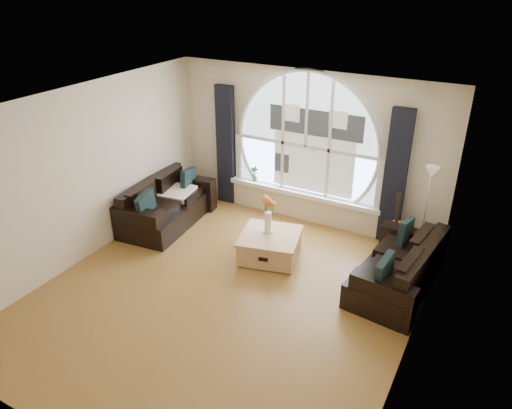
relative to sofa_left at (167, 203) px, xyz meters
name	(u,v)px	position (x,y,z in m)	size (l,w,h in m)	color
ground	(226,295)	(2.04, -1.32, -0.40)	(5.00, 5.50, 0.01)	brown
ceiling	(219,109)	(2.04, -1.32, 2.30)	(5.00, 5.50, 0.01)	silver
wall_back	(307,148)	(2.04, 1.43, 0.95)	(5.00, 0.01, 2.70)	beige
wall_front	(51,340)	(2.04, -4.07, 0.95)	(5.00, 0.01, 2.70)	beige
wall_left	(84,175)	(-0.46, -1.32, 0.95)	(0.01, 5.50, 2.70)	beige
wall_right	(419,262)	(4.54, -1.32, 0.95)	(0.01, 5.50, 2.70)	beige
attic_slope	(404,171)	(4.24, -1.32, 1.95)	(0.92, 5.50, 0.72)	silver
arched_window	(307,133)	(2.04, 1.40, 1.23)	(2.60, 0.06, 2.15)	silver
window_sill	(302,193)	(2.04, 1.33, 0.11)	(2.90, 0.22, 0.08)	white
window_frame	(306,134)	(2.04, 1.37, 1.23)	(2.76, 0.08, 2.15)	white
neighbor_house	(314,142)	(2.19, 1.38, 1.10)	(1.70, 0.02, 1.50)	silver
curtain_left	(226,146)	(0.44, 1.31, 0.75)	(0.35, 0.12, 2.30)	black
curtain_right	(395,178)	(3.64, 1.31, 0.75)	(0.35, 0.12, 2.30)	black
sofa_left	(167,203)	(0.00, 0.00, 0.00)	(0.90, 1.80, 0.80)	black
sofa_right	(397,265)	(4.10, -0.02, 0.00)	(0.87, 1.74, 0.77)	black
coffee_chest	(270,245)	(2.13, -0.12, -0.18)	(0.91, 0.91, 0.45)	tan
throw_blanket	(177,193)	(0.02, 0.28, 0.10)	(0.55, 0.55, 0.10)	silver
vase_flowers	(268,210)	(2.05, -0.05, 0.40)	(0.24, 0.24, 0.70)	white
floor_lamp	(424,216)	(4.23, 0.91, 0.40)	(0.24, 0.24, 1.60)	#B2B2B2
guitar	(397,220)	(3.80, 1.11, 0.13)	(0.36, 0.24, 1.06)	olive
potted_plant	(254,174)	(1.05, 1.33, 0.30)	(0.15, 0.10, 0.29)	#1E6023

